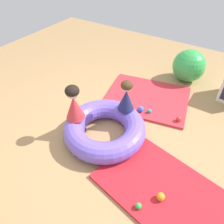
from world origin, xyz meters
TOP-DOWN VIEW (x-y plane):
  - ground_plane at (0.00, 0.00)m, footprint 8.00×8.00m
  - gym_mat_near_left at (0.18, 1.26)m, footprint 1.67×1.45m
  - gym_mat_far_right at (1.24, -0.30)m, footprint 1.93×1.33m
  - inflatable_cushion at (0.05, 0.08)m, footprint 1.21×1.21m
  - child_in_navy at (0.16, 0.49)m, footprint 0.27×0.27m
  - child_in_red at (-0.35, -0.07)m, footprint 0.39×0.39m
  - play_ball_orange at (1.16, -0.42)m, footprint 0.10×0.10m
  - play_ball_red at (0.88, 0.95)m, footprint 0.08×0.08m
  - play_ball_teal at (0.40, 0.88)m, footprint 0.07×0.07m
  - play_ball_blue at (0.26, 0.83)m, footprint 0.10×0.10m
  - play_ball_green at (0.99, -0.64)m, footprint 0.07×0.07m
  - exercise_ball_large at (0.57, 2.27)m, footprint 0.63×0.63m

SIDE VIEW (x-z plane):
  - ground_plane at x=0.00m, z-range 0.00..0.00m
  - gym_mat_near_left at x=0.18m, z-range 0.00..0.04m
  - gym_mat_far_right at x=1.24m, z-range 0.00..0.04m
  - play_ball_teal at x=0.40m, z-range 0.04..0.11m
  - play_ball_green at x=0.99m, z-range 0.04..0.11m
  - play_ball_red at x=0.88m, z-range 0.04..0.12m
  - play_ball_orange at x=1.16m, z-range 0.04..0.14m
  - play_ball_blue at x=0.26m, z-range 0.04..0.14m
  - inflatable_cushion at x=0.05m, z-range 0.00..0.31m
  - exercise_ball_large at x=0.57m, z-range 0.00..0.63m
  - child_in_navy at x=0.16m, z-range 0.30..0.79m
  - child_in_red at x=-0.35m, z-range 0.30..0.84m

